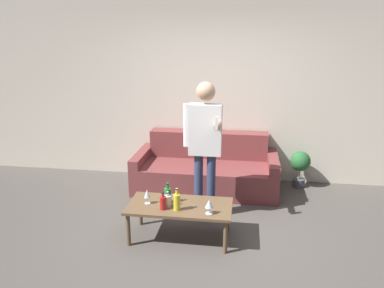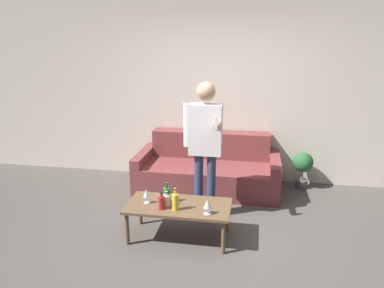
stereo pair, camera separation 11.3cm
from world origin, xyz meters
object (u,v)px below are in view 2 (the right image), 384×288
at_px(couch, 208,169).
at_px(coffee_table, 179,208).
at_px(person_standing_front, 205,139).
at_px(bottle_orange, 166,200).

bearing_deg(couch, coffee_table, -94.95).
height_order(coffee_table, person_standing_front, person_standing_front).
distance_m(couch, bottle_orange, 1.56).
bearing_deg(coffee_table, person_standing_front, 70.22).
xyz_separation_m(couch, person_standing_front, (0.07, -0.92, 0.72)).
distance_m(coffee_table, bottle_orange, 0.17).
height_order(coffee_table, bottle_orange, bottle_orange).
relative_size(couch, coffee_table, 1.80).
bearing_deg(person_standing_front, couch, 94.62).
distance_m(coffee_table, person_standing_front, 0.88).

